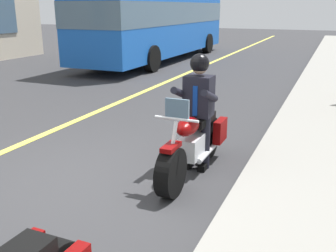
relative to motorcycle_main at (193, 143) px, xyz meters
name	(u,v)px	position (x,y,z in m)	size (l,w,h in m)	color
ground_plane	(86,183)	(0.97, -1.25, -0.45)	(80.00, 80.00, 0.00)	#333335
motorcycle_main	(193,143)	(0.00, 0.00, 0.00)	(2.21, 0.60, 1.26)	black
rider_main	(198,102)	(-0.19, 0.00, 0.58)	(0.62, 0.54, 1.74)	black
bus_near	(159,18)	(-11.31, -5.76, 1.42)	(11.05, 2.70, 3.30)	blue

